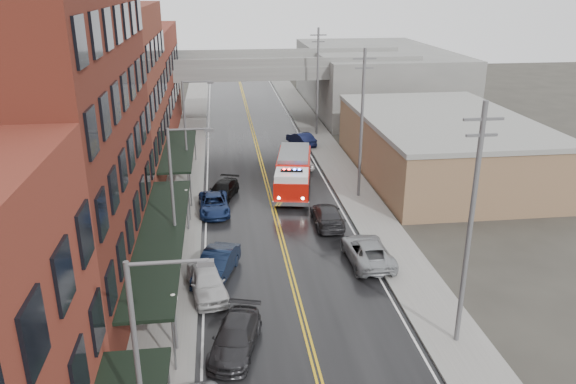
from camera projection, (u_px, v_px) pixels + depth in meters
road at (278, 226)px, 40.74m from camera, size 11.00×160.00×0.02m
sidewalk_left at (176, 230)px, 39.87m from camera, size 3.00×160.00×0.15m
sidewalk_right at (376, 220)px, 41.57m from camera, size 3.00×160.00×0.15m
curb_left at (199, 229)px, 40.06m from camera, size 0.30×160.00×0.15m
curb_right at (354, 221)px, 41.37m from camera, size 0.30×160.00×0.15m
brick_building_b at (40, 137)px, 29.52m from camera, size 9.00×20.00×18.00m
brick_building_c at (104, 100)px, 46.30m from camera, size 9.00×15.00×15.00m
brick_building_far at (133, 82)px, 63.08m from camera, size 9.00×20.00×12.00m
tan_building at (441, 147)px, 51.01m from camera, size 14.00×22.00×5.00m
right_far_block at (375, 78)px, 78.58m from camera, size 18.00×30.00×8.00m
awning_1 at (162, 234)px, 32.32m from camera, size 2.60×18.00×3.09m
awning_2 at (179, 150)px, 48.57m from camera, size 2.60×13.00×3.09m
globe_lamp_1 at (174, 309)px, 26.18m from camera, size 0.44×0.44×3.12m
globe_lamp_2 at (187, 200)px, 39.18m from camera, size 0.44×0.44×3.12m
street_lamp_0 at (146, 369)px, 17.72m from camera, size 2.64×0.22×9.00m
street_lamp_1 at (177, 192)px, 32.58m from camera, size 2.64×0.22×9.00m
street_lamp_2 at (188, 126)px, 47.44m from camera, size 2.64×0.22×9.00m
utility_pole_0 at (470, 225)px, 25.43m from camera, size 1.80×0.24×12.00m
utility_pole_1 at (362, 122)px, 44.00m from camera, size 1.80×0.24×12.00m
utility_pole_2 at (318, 80)px, 62.58m from camera, size 1.80×0.24×12.00m
overpass at (249, 75)px, 68.35m from camera, size 40.00×10.00×7.50m
fire_truck at (293, 172)px, 46.88m from camera, size 4.64×8.96×3.14m
parked_car_left_3 at (235, 338)px, 26.79m from camera, size 3.16×5.19×1.41m
parked_car_left_4 at (207, 281)px, 31.61m from camera, size 2.71×5.00×1.61m
parked_car_left_5 at (217, 265)px, 33.50m from camera, size 3.11×5.12×1.59m
parked_car_left_6 at (214, 204)px, 42.94m from camera, size 2.48×5.00×1.36m
parked_car_left_7 at (223, 190)px, 45.78m from camera, size 3.22×4.97×1.34m
parked_car_right_0 at (367, 251)px, 35.30m from camera, size 2.65×5.48×1.50m
parked_car_right_1 at (327, 215)px, 40.72m from camera, size 2.18×5.06×1.45m
parked_car_right_2 at (300, 161)px, 53.28m from camera, size 2.38×4.18×1.34m
parked_car_right_3 at (301, 139)px, 60.51m from camera, size 2.93×4.68×1.46m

